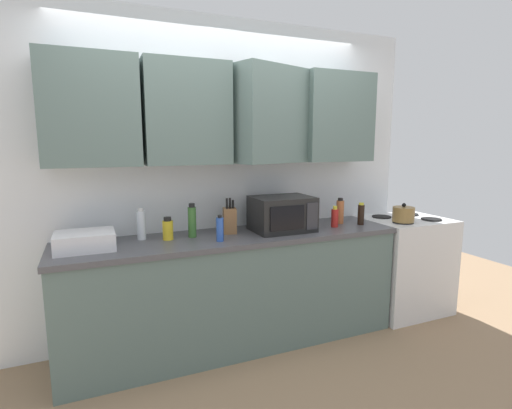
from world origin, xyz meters
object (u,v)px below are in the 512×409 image
(microwave, at_px, (282,214))
(bottle_blue_cleaner, at_px, (220,229))
(bottle_soy_dark, at_px, (361,214))
(knife_block, at_px, (230,220))
(bottle_yellow_mustard, at_px, (168,229))
(bottle_green_oil, at_px, (192,221))
(stove_range, at_px, (403,264))
(dish_rack, at_px, (85,241))
(bottle_spice_jar, at_px, (340,211))
(bottle_red_sauce, at_px, (335,218))
(kettle, at_px, (403,214))
(bottle_clear_tall, at_px, (141,225))

(microwave, distance_m, bottle_blue_cleaner, 0.59)
(bottle_soy_dark, relative_size, bottle_blue_cleaner, 1.00)
(knife_block, bearing_deg, bottle_yellow_mustard, -177.43)
(knife_block, bearing_deg, bottle_green_oil, -176.99)
(knife_block, xyz_separation_m, bottle_soy_dark, (1.16, -0.15, -0.01))
(microwave, relative_size, bottle_yellow_mustard, 2.82)
(stove_range, height_order, dish_rack, dish_rack)
(bottle_yellow_mustard, xyz_separation_m, bottle_blue_cleaner, (0.34, -0.20, 0.01))
(bottle_soy_dark, xyz_separation_m, bottle_yellow_mustard, (-1.65, 0.13, -0.01))
(microwave, height_order, dish_rack, microwave)
(bottle_soy_dark, bearing_deg, dish_rack, 178.11)
(knife_block, relative_size, bottle_spice_jar, 1.24)
(dish_rack, bearing_deg, bottle_blue_cleaner, -8.93)
(microwave, height_order, bottle_spice_jar, microwave)
(knife_block, distance_m, bottle_green_oil, 0.31)
(stove_range, bearing_deg, bottle_blue_cleaner, -176.29)
(bottle_blue_cleaner, bearing_deg, bottle_yellow_mustard, 150.10)
(stove_range, distance_m, bottle_spice_jar, 0.90)
(bottle_green_oil, xyz_separation_m, bottle_red_sauce, (1.20, -0.12, -0.04))
(bottle_red_sauce, bearing_deg, knife_block, 171.25)
(bottle_blue_cleaner, bearing_deg, bottle_green_oil, 127.47)
(bottle_yellow_mustard, xyz_separation_m, bottle_spice_jar, (1.52, -0.01, 0.03))
(dish_rack, bearing_deg, knife_block, 4.11)
(dish_rack, distance_m, bottle_spice_jar, 2.08)
(bottle_blue_cleaner, relative_size, bottle_red_sauce, 1.07)
(bottle_soy_dark, distance_m, bottle_blue_cleaner, 1.31)
(dish_rack, xyz_separation_m, bottle_blue_cleaner, (0.90, -0.14, 0.03))
(bottle_soy_dark, bearing_deg, bottle_red_sauce, 177.62)
(bottle_yellow_mustard, bearing_deg, kettle, -5.95)
(dish_rack, bearing_deg, bottle_clear_tall, 19.39)
(stove_range, xyz_separation_m, dish_rack, (-2.79, 0.02, 0.51))
(bottle_clear_tall, bearing_deg, bottle_green_oil, -11.72)
(kettle, height_order, bottle_yellow_mustard, kettle)
(knife_block, relative_size, bottle_yellow_mustard, 1.66)
(microwave, relative_size, bottle_spice_jar, 2.10)
(dish_rack, height_order, bottle_spice_jar, bottle_spice_jar)
(bottle_spice_jar, bearing_deg, dish_rack, -178.78)
(microwave, height_order, knife_block, knife_block)
(bottle_yellow_mustard, distance_m, bottle_blue_cleaner, 0.39)
(stove_range, height_order, bottle_soy_dark, bottle_soy_dark)
(knife_block, height_order, bottle_red_sauce, knife_block)
(microwave, bearing_deg, bottle_clear_tall, 172.40)
(bottle_blue_cleaner, height_order, bottle_spice_jar, bottle_spice_jar)
(microwave, relative_size, bottle_red_sauce, 2.66)
(kettle, xyz_separation_m, bottle_clear_tall, (-2.23, 0.30, 0.03))
(microwave, xyz_separation_m, bottle_clear_tall, (-1.09, 0.15, -0.03))
(kettle, xyz_separation_m, knife_block, (-1.56, 0.24, 0.03))
(knife_block, bearing_deg, dish_rack, -175.89)
(bottle_blue_cleaner, relative_size, bottle_spice_jar, 0.85)
(kettle, xyz_separation_m, bottle_spice_jar, (-0.54, 0.20, 0.03))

